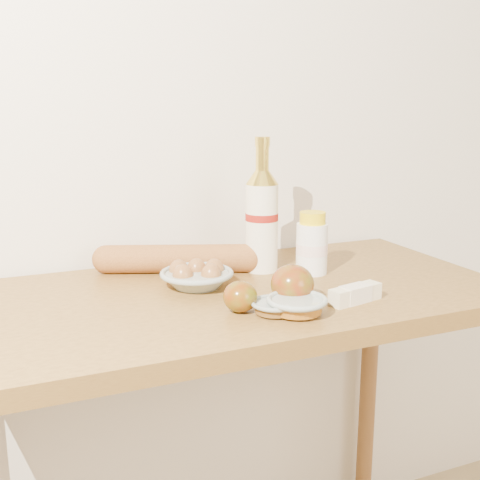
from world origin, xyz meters
The scene contains 11 objects.
back_wall centered at (0.00, 1.51, 1.30)m, with size 3.50×0.02×2.60m, color silver.
table centered at (0.00, 1.18, 0.78)m, with size 1.20×0.60×0.90m.
bourbon_bottle centered at (0.12, 1.30, 1.03)m, with size 0.09×0.09×0.32m.
cream_bottle centered at (0.22, 1.23, 0.97)m, with size 0.08×0.08×0.15m.
egg_bowl centered at (-0.07, 1.24, 0.92)m, with size 0.21×0.21×0.06m.
baguette centered at (-0.07, 1.37, 0.93)m, with size 0.41×0.21×0.07m.
apple_redgreen_front centered at (-0.04, 1.05, 0.93)m, with size 0.08×0.08×0.06m.
apple_redgreen_right centered at (0.08, 1.05, 0.94)m, with size 0.11×0.11×0.08m.
sugar_bowl centered at (0.01, 1.01, 0.91)m, with size 0.11×0.11×0.03m.
syrup_bowl centered at (0.05, 0.99, 0.92)m, with size 0.16×0.16×0.03m.
butter_stick centered at (0.20, 1.01, 0.92)m, with size 0.13×0.06×0.04m.
Camera 1 is at (-0.48, 0.01, 1.31)m, focal length 45.00 mm.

